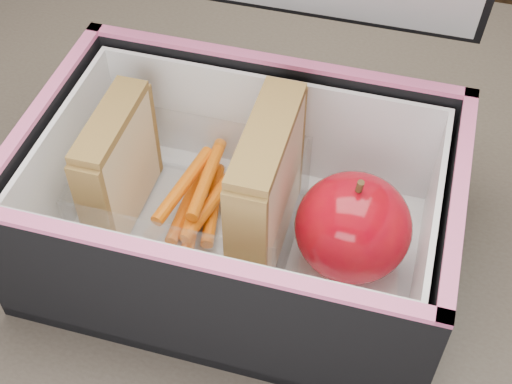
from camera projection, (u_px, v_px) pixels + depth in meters
The scene contains 8 objects.
kitchen_table at pixel (255, 307), 0.64m from camera, with size 1.20×0.80×0.75m.
lunch_bag at pixel (241, 193), 0.52m from camera, with size 0.30×0.27×0.30m.
plastic_tub at pixel (193, 198), 0.54m from camera, with size 0.16×0.11×0.06m, color white, non-canonical shape.
sandwich_left at pixel (119, 166), 0.54m from camera, with size 0.02×0.09×0.10m.
sandwich_right at pixel (266, 189), 0.51m from camera, with size 0.03×0.11×0.12m.
carrot_sticks at pixel (199, 202), 0.56m from camera, with size 0.05×0.13×0.03m.
paper_napkin at pixel (349, 256), 0.54m from camera, with size 0.07×0.08×0.01m, color white.
red_apple at pixel (353, 227), 0.50m from camera, with size 0.11×0.11×0.09m.
Camera 1 is at (0.09, -0.33, 1.20)m, focal length 50.00 mm.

